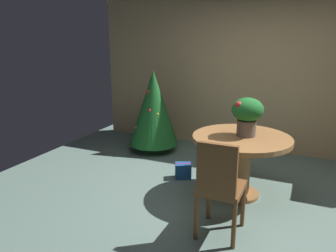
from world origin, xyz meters
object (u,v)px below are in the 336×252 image
Objects in this scene: flower_vase at (247,113)px; holiday_tree at (154,108)px; wooden_chair_near at (219,185)px; gift_box_blue at (183,171)px; round_dining_table at (241,152)px.

holiday_tree is at bearing 149.54° from flower_vase.
wooden_chair_near is 1.49m from gift_box_blue.
flower_vase is 1.12m from wooden_chair_near.
wooden_chair_near reaches higher than round_dining_table.
wooden_chair_near is 0.72× the size of holiday_tree.
round_dining_table is at bearing -32.12° from holiday_tree.
flower_vase is at bearing -30.46° from holiday_tree.
flower_vase is at bearing 87.99° from wooden_chair_near.
flower_vase is 1.72× the size of gift_box_blue.
holiday_tree is at bearing 147.88° from round_dining_table.
round_dining_table is at bearing -13.55° from gift_box_blue.
gift_box_blue is at bearing 169.99° from flower_vase.
round_dining_table is 0.96m from gift_box_blue.
flower_vase is at bearing 52.73° from round_dining_table.
holiday_tree is (-1.71, 1.07, 0.19)m from round_dining_table.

